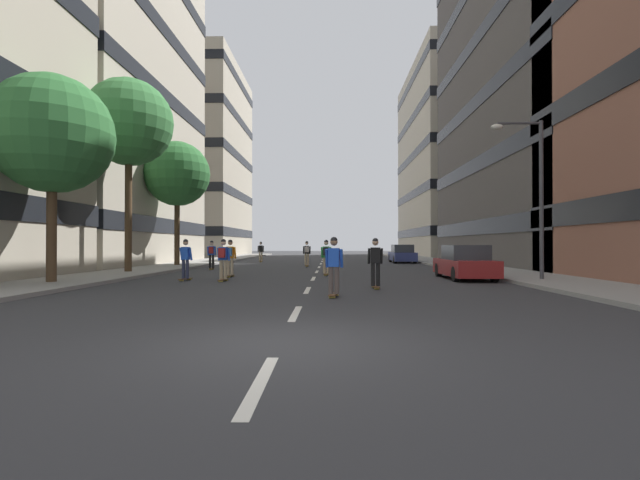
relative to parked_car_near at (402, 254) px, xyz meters
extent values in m
plane|color=#333335|center=(-6.77, -6.87, -0.70)|extent=(140.49, 140.49, 0.00)
cube|color=gray|center=(-16.58, -3.95, -0.63)|extent=(3.67, 64.39, 0.14)
cube|color=gray|center=(3.04, -3.95, -0.63)|extent=(3.67, 64.39, 0.14)
cube|color=silver|center=(-6.77, -32.29, -0.70)|extent=(0.16, 2.20, 0.01)
cube|color=silver|center=(-6.77, -27.29, -0.70)|extent=(0.16, 2.20, 0.01)
cube|color=silver|center=(-6.77, -22.29, -0.70)|extent=(0.16, 2.20, 0.01)
cube|color=silver|center=(-6.77, -17.29, -0.70)|extent=(0.16, 2.20, 0.01)
cube|color=silver|center=(-6.77, -12.29, -0.70)|extent=(0.16, 2.20, 0.01)
cube|color=silver|center=(-6.77, -7.29, -0.70)|extent=(0.16, 2.20, 0.01)
cube|color=silver|center=(-6.77, -2.29, -0.70)|extent=(0.16, 2.20, 0.01)
cube|color=silver|center=(-6.77, 2.71, -0.70)|extent=(0.16, 2.20, 0.01)
cube|color=silver|center=(-6.77, 7.71, -0.70)|extent=(0.16, 2.20, 0.01)
cube|color=silver|center=(-6.77, 12.71, -0.70)|extent=(0.16, 2.20, 0.01)
cube|color=silver|center=(-6.77, 17.71, -0.70)|extent=(0.16, 2.20, 0.01)
cube|color=#BCB29E|center=(-26.17, -3.78, 13.96)|extent=(15.52, 19.34, 29.33)
cube|color=black|center=(-26.17, -3.78, 2.23)|extent=(15.64, 19.46, 1.10)
cube|color=black|center=(-26.17, -3.78, 7.12)|extent=(15.64, 19.46, 1.10)
cube|color=black|center=(-26.17, -3.78, 12.01)|extent=(15.64, 19.46, 1.10)
cube|color=black|center=(-26.17, -3.78, 16.90)|extent=(15.64, 19.46, 1.10)
cube|color=#B2A893|center=(-26.17, 22.72, 12.11)|extent=(15.52, 18.76, 25.62)
cube|color=black|center=(-26.17, 22.72, 2.37)|extent=(15.64, 18.88, 1.10)
cube|color=black|center=(-26.17, 22.72, 7.50)|extent=(15.64, 18.88, 1.10)
cube|color=black|center=(-26.17, 22.72, 12.62)|extent=(15.64, 18.88, 1.10)
cube|color=black|center=(-26.17, 22.72, 17.75)|extent=(15.64, 18.88, 1.10)
cube|color=black|center=(-26.17, 22.72, 22.87)|extent=(15.64, 18.88, 1.10)
cube|color=#4C4744|center=(12.63, -3.78, 13.33)|extent=(15.52, 23.22, 28.07)
cube|color=black|center=(12.63, -3.78, 2.11)|extent=(15.64, 23.34, 1.10)
cube|color=black|center=(12.63, -3.78, 6.79)|extent=(15.64, 23.34, 1.10)
cube|color=black|center=(12.63, -3.78, 11.46)|extent=(15.64, 23.34, 1.10)
cube|color=black|center=(12.63, -3.78, 16.14)|extent=(15.64, 23.34, 1.10)
cube|color=#BCB29E|center=(12.63, 22.72, 12.02)|extent=(15.52, 23.21, 25.43)
cube|color=black|center=(12.63, 22.72, 2.35)|extent=(15.64, 23.33, 1.10)
cube|color=black|center=(12.63, 22.72, 7.44)|extent=(15.64, 23.33, 1.10)
cube|color=black|center=(12.63, 22.72, 12.52)|extent=(15.64, 23.33, 1.10)
cube|color=black|center=(12.63, 22.72, 17.61)|extent=(15.64, 23.33, 1.10)
cube|color=black|center=(12.63, 22.72, 22.70)|extent=(15.64, 23.33, 1.10)
cube|color=navy|center=(0.00, 0.04, -0.17)|extent=(1.80, 4.40, 0.70)
cube|color=#2D3338|center=(0.00, -0.11, 0.50)|extent=(1.60, 2.10, 0.64)
cylinder|color=black|center=(-0.80, 1.49, -0.38)|extent=(0.22, 0.64, 0.64)
cylinder|color=black|center=(0.80, 1.49, -0.38)|extent=(0.22, 0.64, 0.64)
cylinder|color=black|center=(-0.80, -1.41, -0.38)|extent=(0.22, 0.64, 0.64)
cylinder|color=black|center=(0.80, -1.41, -0.38)|extent=(0.22, 0.64, 0.64)
cube|color=maroon|center=(0.00, -17.31, -0.17)|extent=(1.80, 4.40, 0.70)
cube|color=#2D3338|center=(0.00, -17.46, 0.50)|extent=(1.60, 2.10, 0.64)
cylinder|color=black|center=(-0.80, -15.86, -0.38)|extent=(0.22, 0.64, 0.64)
cylinder|color=black|center=(0.80, -15.86, -0.38)|extent=(0.22, 0.64, 0.64)
cylinder|color=black|center=(-0.80, -18.76, -0.38)|extent=(0.22, 0.64, 0.64)
cylinder|color=black|center=(0.80, -18.76, -0.38)|extent=(0.22, 0.64, 0.64)
cylinder|color=#4C3823|center=(-16.58, -14.38, 2.56)|extent=(0.36, 0.36, 6.23)
sphere|color=#387A3D|center=(-16.58, -14.38, 7.26)|extent=(4.53, 4.53, 4.53)
cylinder|color=#4C3823|center=(-16.58, -7.06, 1.80)|extent=(0.36, 0.36, 4.72)
sphere|color=#2D6B33|center=(-16.58, -7.06, 5.71)|extent=(4.44, 4.44, 4.44)
cylinder|color=#4C3823|center=(-16.58, -20.74, 1.46)|extent=(0.36, 0.36, 4.05)
sphere|color=#2D6B33|center=(-16.58, -20.74, 5.05)|extent=(4.48, 4.48, 4.48)
cylinder|color=#3F3F44|center=(2.67, -18.91, 2.69)|extent=(0.16, 0.16, 6.50)
cylinder|color=#3F3F44|center=(1.77, -18.91, 5.84)|extent=(1.80, 0.10, 0.10)
ellipsoid|color=silver|center=(0.87, -18.91, 5.69)|extent=(0.50, 0.30, 0.24)
cube|color=brown|center=(-12.07, 1.03, -0.62)|extent=(0.40, 0.92, 0.02)
cylinder|color=#D8BF4C|center=(-12.14, 1.34, -0.66)|extent=(0.19, 0.11, 0.07)
cylinder|color=#D8BF4C|center=(-12.00, 0.72, -0.66)|extent=(0.19, 0.11, 0.07)
cylinder|color=tan|center=(-12.16, 1.01, -0.21)|extent=(0.17, 0.17, 0.80)
cylinder|color=tan|center=(-11.98, 1.05, -0.21)|extent=(0.17, 0.17, 0.80)
cube|color=black|center=(-12.07, 1.03, 0.47)|extent=(0.36, 0.27, 0.55)
cylinder|color=black|center=(-12.30, 1.03, 0.44)|extent=(0.14, 0.24, 0.55)
cylinder|color=black|center=(-11.87, 1.13, 0.44)|extent=(0.14, 0.24, 0.55)
sphere|color=tan|center=(-12.08, 1.05, 0.92)|extent=(0.22, 0.22, 0.22)
sphere|color=black|center=(-12.08, 1.05, 0.97)|extent=(0.21, 0.21, 0.21)
cube|color=brown|center=(-7.65, -6.45, -0.62)|extent=(0.29, 0.92, 0.02)
cylinder|color=#D8BF4C|center=(-7.69, -6.13, -0.66)|extent=(0.19, 0.09, 0.07)
cylinder|color=#D8BF4C|center=(-7.62, -6.77, -0.66)|extent=(0.19, 0.09, 0.07)
cylinder|color=tan|center=(-7.74, -6.46, -0.21)|extent=(0.15, 0.15, 0.80)
cylinder|color=tan|center=(-7.56, -6.44, -0.21)|extent=(0.15, 0.15, 0.80)
cube|color=black|center=(-7.65, -6.45, 0.47)|extent=(0.34, 0.23, 0.55)
cylinder|color=black|center=(-7.88, -6.43, 0.44)|extent=(0.11, 0.24, 0.55)
cylinder|color=black|center=(-7.44, -6.38, 0.44)|extent=(0.11, 0.24, 0.55)
sphere|color=beige|center=(-7.66, -6.43, 0.92)|extent=(0.22, 0.22, 0.22)
sphere|color=black|center=(-7.66, -6.43, 0.97)|extent=(0.21, 0.21, 0.21)
cube|color=beige|center=(-7.63, -6.63, 0.50)|extent=(0.28, 0.19, 0.40)
cube|color=brown|center=(-10.49, -18.83, -0.62)|extent=(0.28, 0.91, 0.02)
cylinder|color=#D8BF4C|center=(-10.46, -18.51, -0.66)|extent=(0.19, 0.09, 0.07)
cylinder|color=#D8BF4C|center=(-10.51, -19.15, -0.66)|extent=(0.19, 0.09, 0.07)
cylinder|color=tan|center=(-10.58, -18.82, -0.21)|extent=(0.15, 0.15, 0.80)
cylinder|color=tan|center=(-10.40, -18.84, -0.21)|extent=(0.15, 0.15, 0.80)
cube|color=blue|center=(-10.49, -18.83, 0.47)|extent=(0.34, 0.23, 0.55)
cylinder|color=blue|center=(-10.70, -18.76, 0.44)|extent=(0.11, 0.24, 0.55)
cylinder|color=blue|center=(-10.26, -18.80, 0.44)|extent=(0.11, 0.24, 0.55)
sphere|color=beige|center=(-10.48, -18.81, 0.92)|extent=(0.22, 0.22, 0.22)
sphere|color=black|center=(-10.48, -18.81, 0.97)|extent=(0.21, 0.21, 0.21)
cube|color=#A52626|center=(-10.50, -19.01, 0.50)|extent=(0.27, 0.18, 0.40)
cube|color=brown|center=(-12.20, -18.49, -0.62)|extent=(0.38, 0.92, 0.02)
cylinder|color=#D8BF4C|center=(-12.13, -18.18, -0.66)|extent=(0.19, 0.11, 0.07)
cylinder|color=#D8BF4C|center=(-12.26, -18.81, -0.66)|extent=(0.19, 0.11, 0.07)
cylinder|color=#2D334C|center=(-12.28, -18.47, -0.21)|extent=(0.17, 0.17, 0.80)
cylinder|color=#2D334C|center=(-12.11, -18.51, -0.21)|extent=(0.17, 0.17, 0.80)
cube|color=blue|center=(-12.20, -18.49, 0.47)|extent=(0.35, 0.26, 0.55)
cylinder|color=blue|center=(-12.40, -18.40, 0.44)|extent=(0.13, 0.24, 0.55)
cylinder|color=blue|center=(-11.97, -18.49, 0.44)|extent=(0.13, 0.24, 0.55)
sphere|color=tan|center=(-12.19, -18.47, 0.92)|extent=(0.22, 0.22, 0.22)
sphere|color=black|center=(-12.19, -18.47, 0.97)|extent=(0.21, 0.21, 0.21)
cube|color=brown|center=(-4.41, -21.71, -0.62)|extent=(0.23, 0.91, 0.02)
cylinder|color=#D8BF4C|center=(-4.42, -21.39, -0.66)|extent=(0.18, 0.08, 0.07)
cylinder|color=#D8BF4C|center=(-4.40, -22.03, -0.66)|extent=(0.18, 0.08, 0.07)
cylinder|color=black|center=(-4.50, -21.72, -0.21)|extent=(0.14, 0.14, 0.80)
cylinder|color=black|center=(-4.32, -21.71, -0.21)|extent=(0.14, 0.14, 0.80)
cube|color=black|center=(-4.41, -21.71, 0.47)|extent=(0.33, 0.21, 0.55)
cylinder|color=black|center=(-4.63, -21.67, 0.44)|extent=(0.10, 0.23, 0.55)
cylinder|color=black|center=(-4.19, -21.65, 0.44)|extent=(0.10, 0.23, 0.55)
sphere|color=tan|center=(-4.41, -21.69, 0.92)|extent=(0.22, 0.22, 0.22)
sphere|color=black|center=(-4.41, -21.69, 0.97)|extent=(0.21, 0.21, 0.21)
cube|color=brown|center=(-13.28, -10.38, -0.62)|extent=(0.29, 0.92, 0.02)
cylinder|color=#D8BF4C|center=(-13.31, -10.06, -0.66)|extent=(0.19, 0.09, 0.07)
cylinder|color=#D8BF4C|center=(-13.24, -10.70, -0.66)|extent=(0.19, 0.09, 0.07)
cylinder|color=black|center=(-13.37, -10.39, -0.21)|extent=(0.15, 0.15, 0.80)
cylinder|color=black|center=(-13.19, -10.37, -0.21)|extent=(0.15, 0.15, 0.80)
cube|color=blue|center=(-13.28, -10.38, 0.47)|extent=(0.34, 0.23, 0.55)
cylinder|color=blue|center=(-13.50, -10.35, 0.44)|extent=(0.11, 0.24, 0.55)
cylinder|color=blue|center=(-13.06, -10.31, 0.44)|extent=(0.11, 0.24, 0.55)
sphere|color=beige|center=(-13.28, -10.36, 0.92)|extent=(0.22, 0.22, 0.22)
sphere|color=black|center=(-13.28, -10.36, 0.97)|extent=(0.21, 0.21, 0.21)
cube|color=#A52626|center=(-13.26, -10.56, 0.50)|extent=(0.28, 0.19, 0.40)
cube|color=brown|center=(-6.21, -15.11, -0.62)|extent=(0.27, 0.91, 0.02)
cylinder|color=#D8BF4C|center=(-6.18, -14.79, -0.66)|extent=(0.19, 0.08, 0.07)
cylinder|color=#D8BF4C|center=(-6.24, -15.42, -0.66)|extent=(0.19, 0.08, 0.07)
cylinder|color=tan|center=(-6.30, -15.10, -0.21)|extent=(0.15, 0.15, 0.80)
cylinder|color=tan|center=(-6.12, -15.11, -0.21)|extent=(0.15, 0.15, 0.80)
cube|color=green|center=(-6.21, -15.11, 0.47)|extent=(0.34, 0.23, 0.55)
cylinder|color=green|center=(-6.43, -15.04, 0.44)|extent=(0.11, 0.24, 0.55)
cylinder|color=green|center=(-5.99, -15.07, 0.44)|extent=(0.11, 0.24, 0.55)
sphere|color=beige|center=(-6.21, -15.09, 0.92)|extent=(0.22, 0.22, 0.22)
sphere|color=black|center=(-6.21, -15.09, 0.97)|extent=(0.21, 0.21, 0.21)
cube|color=black|center=(-6.23, -15.29, 0.50)|extent=(0.27, 0.18, 0.40)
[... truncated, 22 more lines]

